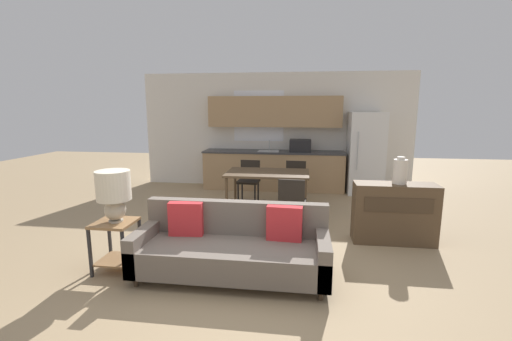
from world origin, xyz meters
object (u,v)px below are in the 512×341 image
at_px(dining_table, 268,176).
at_px(vase, 400,171).
at_px(dining_chair_near_right, 292,201).
at_px(couch, 233,248).
at_px(credenza, 394,213).
at_px(dining_chair_far_right, 295,180).
at_px(dining_chair_far_left, 249,179).
at_px(side_table, 116,238).
at_px(table_lamp, 114,191).
at_px(refrigerator, 365,153).

distance_m(dining_table, vase, 2.23).
bearing_deg(vase, dining_chair_near_right, 169.70).
bearing_deg(couch, dining_table, 85.94).
relative_size(couch, credenza, 1.92).
xyz_separation_m(dining_chair_far_right, dining_chair_far_left, (-0.93, -0.02, 0.00)).
distance_m(couch, vase, 2.56).
bearing_deg(dining_chair_near_right, dining_chair_far_right, -86.85).
relative_size(vase, dining_chair_far_right, 0.45).
distance_m(couch, dining_chair_far_right, 3.19).
distance_m(side_table, table_lamp, 0.56).
bearing_deg(couch, side_table, -176.40).
distance_m(table_lamp, dining_chair_near_right, 2.60).
bearing_deg(side_table, dining_table, 57.33).
xyz_separation_m(table_lamp, vase, (3.46, 1.35, 0.07)).
bearing_deg(dining_table, credenza, -28.83).
height_order(refrigerator, dining_table, refrigerator).
distance_m(table_lamp, credenza, 3.71).
relative_size(dining_table, couch, 0.67).
bearing_deg(credenza, dining_table, 151.17).
distance_m(side_table, credenza, 3.69).
relative_size(couch, side_table, 3.60).
bearing_deg(vase, credenza, -159.02).
distance_m(couch, dining_chair_far_left, 3.12).
height_order(dining_table, table_lamp, table_lamp).
bearing_deg(dining_chair_far_right, credenza, -47.44).
distance_m(refrigerator, side_table, 5.55).
bearing_deg(side_table, table_lamp, 24.94).
bearing_deg(dining_chair_near_right, vase, 173.21).
bearing_deg(refrigerator, vase, -90.75).
xyz_separation_m(dining_table, dining_chair_near_right, (0.46, -0.76, -0.23)).
bearing_deg(vase, refrigerator, 89.25).
height_order(dining_table, dining_chair_far_left, dining_chair_far_left).
height_order(couch, side_table, couch).
height_order(side_table, credenza, credenza).
xyz_separation_m(dining_table, dining_chair_far_left, (-0.46, 0.79, -0.23)).
bearing_deg(side_table, refrigerator, 50.46).
bearing_deg(dining_chair_far_right, dining_chair_far_left, -173.50).
height_order(side_table, table_lamp, table_lamp).
bearing_deg(table_lamp, couch, 3.29).
height_order(vase, dining_chair_far_right, vase).
relative_size(couch, dining_chair_far_right, 2.58).
bearing_deg(refrigerator, dining_chair_far_left, -156.20).
distance_m(side_table, dining_chair_near_right, 2.57).
bearing_deg(table_lamp, vase, 21.31).
distance_m(dining_table, dining_chair_far_left, 0.94).
height_order(refrigerator, dining_chair_far_left, refrigerator).
height_order(couch, dining_chair_far_right, dining_chair_far_right).
distance_m(table_lamp, dining_chair_far_left, 3.38).
xyz_separation_m(refrigerator, dining_chair_near_right, (-1.53, -2.63, -0.42)).
height_order(credenza, dining_chair_near_right, credenza).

